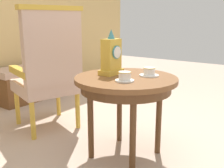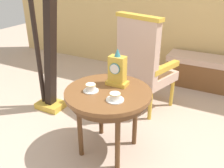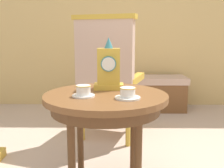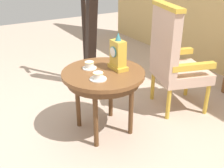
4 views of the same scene
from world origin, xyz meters
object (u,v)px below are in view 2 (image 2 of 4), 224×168
Objects in this scene: armchair at (143,63)px; teacup_left at (91,88)px; teacup_right at (115,97)px; window_bench at (200,71)px; harp at (47,51)px; side_table at (108,98)px; mantel_clock at (117,71)px.

teacup_left is at bearing -97.54° from armchair.
teacup_right is 0.97m from armchair.
harp is at bearing -134.28° from window_bench.
mantel_clock is (0.02, 0.14, 0.21)m from side_table.
teacup_left is 0.91× the size of teacup_right.
teacup_right is at bearing -43.55° from side_table.
side_table is at bearing -89.76° from armchair.
side_table is 0.41× the size of harp.
armchair is 1.22× the size of window_bench.
side_table is 5.73× the size of teacup_left.
armchair is 1.09m from harp.
side_table is 5.21× the size of teacup_right.
side_table is 2.23× the size of mantel_clock.
harp is (-0.96, -0.50, 0.14)m from armchair.
armchair is at bearing 27.55° from harp.
teacup_right is 0.08× the size of harp.
harp is at bearing 156.83° from teacup_right.
mantel_clock reaches higher than window_bench.
side_table is at bearing -105.38° from window_bench.
teacup_right is 0.15× the size of window_bench.
mantel_clock is (-0.11, 0.26, 0.11)m from teacup_right.
teacup_right is at bearing -66.96° from mantel_clock.
armchair is at bearing 97.71° from teacup_right.
harp is (-0.83, 0.42, 0.08)m from teacup_left.
teacup_right is at bearing -100.97° from window_bench.
harp is at bearing 168.30° from mantel_clock.
mantel_clock is 0.72m from armchair.
mantel_clock reaches higher than teacup_left.
teacup_right is 1.18m from harp.
side_table is 0.66× the size of armchair.
side_table is 0.18m from teacup_left.
side_table is 0.25m from mantel_clock.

